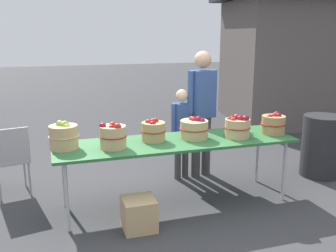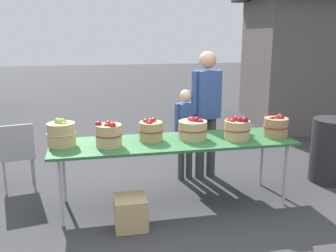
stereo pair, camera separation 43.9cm
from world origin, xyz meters
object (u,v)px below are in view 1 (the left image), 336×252
object	(u,v)px
apple_basket_red_1	(153,131)
vendor_adult	(202,104)
child_customer	(182,127)
folding_chair	(11,156)
trash_barrel	(322,146)
apple_basket_red_4	(273,124)
apple_basket_red_2	(194,128)
produce_crate	(139,214)
market_table	(176,144)
apple_basket_red_3	(237,127)
apple_basket_red_0	(113,136)
apple_basket_green_0	(64,136)

from	to	relation	value
apple_basket_red_1	vendor_adult	distance (m)	1.10
child_customer	folding_chair	xyz separation A→B (m)	(-2.13, 0.06, -0.21)
apple_basket_red_1	vendor_adult	world-z (taller)	vendor_adult
trash_barrel	apple_basket_red_4	bearing A→B (deg)	-163.01
apple_basket_red_2	trash_barrel	xyz separation A→B (m)	(1.96, 0.21, -0.45)
apple_basket_red_4	vendor_adult	size ratio (longest dim) A/B	0.17
apple_basket_red_4	child_customer	xyz separation A→B (m)	(-0.88, 0.78, -0.15)
folding_chair	produce_crate	world-z (taller)	folding_chair
apple_basket_red_1	child_customer	bearing A→B (deg)	49.00
market_table	produce_crate	bearing A→B (deg)	-139.57
apple_basket_red_2	trash_barrel	distance (m)	2.02
child_customer	apple_basket_red_2	bearing A→B (deg)	66.21
apple_basket_red_3	trash_barrel	bearing A→B (deg)	12.43
apple_basket_red_0	produce_crate	bearing A→B (deg)	-67.35
market_table	child_customer	bearing A→B (deg)	65.81
apple_basket_red_2	trash_barrel	world-z (taller)	apple_basket_red_2
apple_basket_red_3	produce_crate	world-z (taller)	apple_basket_red_3
apple_basket_red_4	child_customer	world-z (taller)	child_customer
vendor_adult	apple_basket_red_1	bearing A→B (deg)	23.97
apple_basket_red_1	folding_chair	world-z (taller)	apple_basket_red_1
market_table	trash_barrel	bearing A→B (deg)	6.47
apple_basket_red_4	vendor_adult	world-z (taller)	vendor_adult
apple_basket_red_2	child_customer	world-z (taller)	child_customer
market_table	vendor_adult	distance (m)	1.00
apple_basket_green_0	vendor_adult	xyz separation A→B (m)	(1.82, 0.67, 0.12)
apple_basket_red_3	vendor_adult	size ratio (longest dim) A/B	0.18
apple_basket_red_2	vendor_adult	size ratio (longest dim) A/B	0.20
vendor_adult	child_customer	world-z (taller)	vendor_adult
apple_basket_red_1	apple_basket_red_3	xyz separation A→B (m)	(0.96, -0.15, 0.00)
apple_basket_red_2	apple_basket_red_1	bearing A→B (deg)	176.12
apple_basket_red_2	apple_basket_red_4	size ratio (longest dim) A/B	1.14
market_table	apple_basket_red_2	world-z (taller)	apple_basket_red_2
vendor_adult	apple_basket_red_4	bearing A→B (deg)	112.88
apple_basket_red_0	child_customer	xyz separation A→B (m)	(1.05, 0.79, -0.17)
apple_basket_red_0	trash_barrel	bearing A→B (deg)	6.17
apple_basket_red_1	folding_chair	size ratio (longest dim) A/B	0.33
apple_basket_red_2	apple_basket_red_4	bearing A→B (deg)	-5.23
child_customer	produce_crate	size ratio (longest dim) A/B	3.76
apple_basket_red_1	produce_crate	bearing A→B (deg)	-119.60
market_table	produce_crate	xyz separation A→B (m)	(-0.55, -0.47, -0.55)
apple_basket_red_2	folding_chair	size ratio (longest dim) A/B	0.39
vendor_adult	folding_chair	xyz separation A→B (m)	(-2.41, 0.05, -0.49)
apple_basket_red_4	trash_barrel	xyz separation A→B (m)	(0.99, 0.30, -0.45)
apple_basket_red_4	produce_crate	bearing A→B (deg)	-166.66
apple_basket_red_0	folding_chair	size ratio (longest dim) A/B	0.34
vendor_adult	market_table	bearing A→B (deg)	36.31
apple_basket_green_0	trash_barrel	world-z (taller)	apple_basket_green_0
apple_basket_green_0	child_customer	xyz separation A→B (m)	(1.53, 0.66, -0.17)
vendor_adult	child_customer	size ratio (longest dim) A/B	1.40
apple_basket_red_1	produce_crate	distance (m)	0.94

